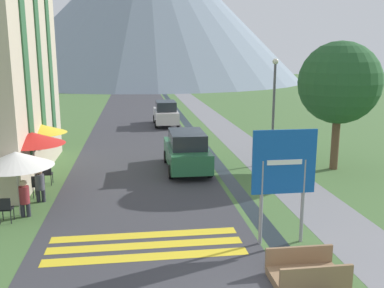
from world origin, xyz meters
name	(u,v)px	position (x,y,z in m)	size (l,w,h in m)	color
ground_plane	(177,136)	(0.00, 20.00, 0.00)	(160.00, 160.00, 0.00)	#476B38
road	(137,115)	(-2.50, 30.00, 0.00)	(6.40, 60.00, 0.01)	#38383D
footpath	(206,114)	(3.60, 30.00, 0.00)	(2.20, 60.00, 0.01)	slate
drainage_channel	(179,114)	(1.20, 30.00, 0.00)	(0.60, 60.00, 0.00)	black
crosswalk_marking	(146,245)	(-2.50, 3.84, 0.01)	(5.44, 1.84, 0.01)	yellow
mountain_distant	(148,5)	(0.44, 77.99, 14.27)	(58.25, 58.25, 28.54)	gray
road_sign	(284,171)	(1.30, 3.53, 2.10)	(1.80, 0.11, 3.27)	gray
footbridge	(307,273)	(1.20, 1.40, 0.23)	(1.70, 1.10, 0.65)	#846647
parked_car_near	(187,151)	(-0.40, 11.58, 0.91)	(1.88, 4.45, 1.82)	#28663D
parked_car_far	(166,113)	(-0.42, 24.17, 0.91)	(1.75, 4.09, 1.82)	silver
cafe_chair_nearest	(5,208)	(-6.83, 6.07, 0.51)	(0.40, 0.40, 0.85)	black
cafe_chair_middle	(38,184)	(-6.34, 8.49, 0.51)	(0.40, 0.40, 0.85)	black
cafe_chair_far_left	(47,173)	(-6.32, 10.05, 0.51)	(0.40, 0.40, 0.85)	black
cafe_chair_far_right	(30,173)	(-6.99, 10.16, 0.51)	(0.40, 0.40, 0.85)	black
cafe_umbrella_front_white	(16,159)	(-6.56, 6.71, 1.92)	(2.40, 2.40, 2.17)	#B7B2A8
cafe_umbrella_middle_red	(33,138)	(-6.56, 9.14, 2.13)	(2.41, 2.41, 2.36)	#B7B2A8
cafe_umbrella_rear_yellow	(40,129)	(-6.78, 11.50, 2.10)	(2.28, 2.28, 2.30)	#B7B2A8
person_seated_far	(24,197)	(-6.35, 6.56, 0.69)	(0.32, 0.32, 1.25)	#282833
person_seated_near	(40,184)	(-6.16, 7.97, 0.69)	(0.32, 0.32, 1.24)	#282833
streetlamp	(274,102)	(3.84, 12.15, 3.00)	(0.28, 0.28, 5.04)	#515156
tree_by_path	(339,83)	(6.40, 10.84, 3.97)	(3.68, 3.68, 5.83)	brown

